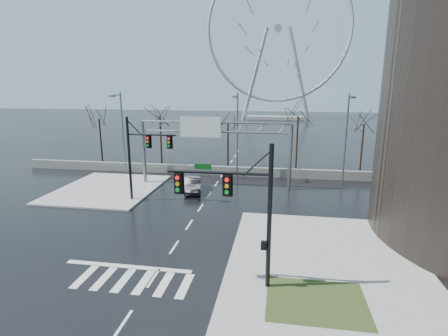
% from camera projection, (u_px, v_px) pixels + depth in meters
% --- Properties ---
extents(ground, '(260.00, 260.00, 0.00)m').
position_uv_depth(ground, '(174.00, 247.00, 23.90)').
color(ground, black).
rests_on(ground, ground).
extents(sidewalk_right_ext, '(12.00, 10.00, 0.15)m').
position_uv_depth(sidewalk_right_ext, '(321.00, 244.00, 24.24)').
color(sidewalk_right_ext, gray).
rests_on(sidewalk_right_ext, ground).
extents(sidewalk_far, '(10.00, 12.00, 0.15)m').
position_uv_depth(sidewalk_far, '(108.00, 189.00, 37.12)').
color(sidewalk_far, gray).
rests_on(sidewalk_far, ground).
extents(grass_strip, '(5.00, 4.00, 0.02)m').
position_uv_depth(grass_strip, '(316.00, 301.00, 17.66)').
color(grass_strip, '#2C3817').
rests_on(grass_strip, sidewalk_near).
extents(barrier_wall, '(52.00, 0.50, 1.10)m').
position_uv_depth(barrier_wall, '(222.00, 171.00, 42.98)').
color(barrier_wall, slate).
rests_on(barrier_wall, ground).
extents(signal_mast_near, '(5.52, 0.41, 8.00)m').
position_uv_depth(signal_mast_near, '(244.00, 203.00, 18.09)').
color(signal_mast_near, black).
rests_on(signal_mast_near, ground).
extents(signal_mast_far, '(4.72, 0.41, 8.00)m').
position_uv_depth(signal_mast_far, '(140.00, 151.00, 32.30)').
color(signal_mast_far, black).
rests_on(signal_mast_far, ground).
extents(sign_gantry, '(16.36, 0.40, 7.60)m').
position_uv_depth(sign_gantry, '(211.00, 139.00, 37.13)').
color(sign_gantry, slate).
rests_on(sign_gantry, ground).
extents(streetlight_left, '(0.50, 2.55, 10.00)m').
position_uv_depth(streetlight_left, '(121.00, 127.00, 41.85)').
color(streetlight_left, slate).
rests_on(streetlight_left, ground).
extents(streetlight_mid, '(0.50, 2.55, 10.00)m').
position_uv_depth(streetlight_mid, '(237.00, 130.00, 39.67)').
color(streetlight_mid, slate).
rests_on(streetlight_mid, ground).
extents(streetlight_right, '(0.50, 2.55, 10.00)m').
position_uv_depth(streetlight_right, '(347.00, 132.00, 37.79)').
color(streetlight_right, slate).
rests_on(streetlight_right, ground).
extents(tree_far_left, '(3.50, 3.50, 7.00)m').
position_uv_depth(tree_far_left, '(99.00, 124.00, 48.47)').
color(tree_far_left, black).
rests_on(tree_far_left, ground).
extents(tree_left, '(3.75, 3.75, 7.50)m').
position_uv_depth(tree_left, '(160.00, 122.00, 46.49)').
color(tree_left, black).
rests_on(tree_left, ground).
extents(tree_center, '(3.25, 3.25, 6.50)m').
position_uv_depth(tree_center, '(228.00, 129.00, 46.23)').
color(tree_center, black).
rests_on(tree_center, ground).
extents(tree_right, '(3.90, 3.90, 7.80)m').
position_uv_depth(tree_right, '(298.00, 123.00, 43.62)').
color(tree_right, black).
rests_on(tree_right, ground).
extents(tree_far_right, '(3.40, 3.40, 6.80)m').
position_uv_depth(tree_far_right, '(363.00, 130.00, 43.04)').
color(tree_far_right, black).
rests_on(tree_far_right, ground).
extents(ferris_wheel, '(45.00, 6.00, 50.91)m').
position_uv_depth(ferris_wheel, '(278.00, 35.00, 108.31)').
color(ferris_wheel, gray).
rests_on(ferris_wheel, ground).
extents(car, '(2.71, 5.01, 1.57)m').
position_uv_depth(car, '(192.00, 184.00, 36.37)').
color(car, black).
rests_on(car, ground).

